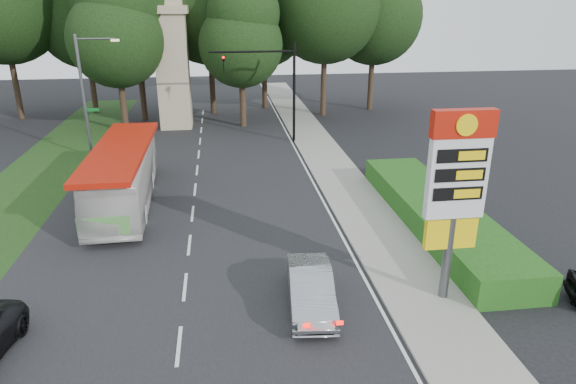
{
  "coord_description": "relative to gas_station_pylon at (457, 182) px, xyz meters",
  "views": [
    {
      "loc": [
        1.61,
        -12.98,
        10.09
      ],
      "look_at": [
        4.37,
        7.69,
        2.2
      ],
      "focal_mm": 32.0,
      "sensor_mm": 36.0,
      "label": 1
    }
  ],
  "objects": [
    {
      "name": "ground",
      "position": [
        -9.2,
        -1.99,
        -4.45
      ],
      "size": [
        120.0,
        120.0,
        0.0
      ],
      "primitive_type": "plane",
      "color": "black",
      "rests_on": "ground"
    },
    {
      "name": "streetlight_signs",
      "position": [
        -16.19,
        20.01,
        -0.01
      ],
      "size": [
        2.75,
        0.98,
        8.0
      ],
      "color": "#59595E",
      "rests_on": "ground"
    },
    {
      "name": "sedan_silver",
      "position": [
        -4.78,
        0.14,
        -3.75
      ],
      "size": [
        1.85,
        4.37,
        1.4
      ],
      "primitive_type": "imported",
      "rotation": [
        0.0,
        0.0,
        -0.09
      ],
      "color": "#94969B",
      "rests_on": "ground"
    },
    {
      "name": "tree_monument_right",
      "position": [
        -5.7,
        27.51,
        3.56
      ],
      "size": [
        6.72,
        6.72,
        13.2
      ],
      "color": "#2D2116",
      "rests_on": "ground"
    },
    {
      "name": "hedge",
      "position": [
        2.3,
        6.01,
        -3.85
      ],
      "size": [
        3.0,
        14.0,
        1.2
      ],
      "primitive_type": "cube",
      "color": "#194D14",
      "rests_on": "ground"
    },
    {
      "name": "grass_verge_left",
      "position": [
        -18.7,
        16.01,
        -4.44
      ],
      "size": [
        5.0,
        50.0,
        0.02
      ],
      "primitive_type": "cube",
      "color": "#193814",
      "rests_on": "ground"
    },
    {
      "name": "tree_monument_left",
      "position": [
        -15.2,
        27.01,
        4.23
      ],
      "size": [
        7.28,
        7.28,
        14.3
      ],
      "color": "#2D2116",
      "rests_on": "ground"
    },
    {
      "name": "tree_east_near",
      "position": [
        -3.2,
        35.01,
        5.23
      ],
      "size": [
        8.12,
        8.12,
        15.95
      ],
      "color": "#2D2116",
      "rests_on": "ground"
    },
    {
      "name": "sidewalk_right",
      "position": [
        -0.7,
        10.01,
        -4.39
      ],
      "size": [
        3.0,
        80.0,
        0.12
      ],
      "primitive_type": "cube",
      "color": "gray",
      "rests_on": "ground"
    },
    {
      "name": "gas_station_pylon",
      "position": [
        0.0,
        0.0,
        0.0
      ],
      "size": [
        2.1,
        0.45,
        6.85
      ],
      "color": "#59595E",
      "rests_on": "ground"
    },
    {
      "name": "monument",
      "position": [
        -11.2,
        28.01,
        0.66
      ],
      "size": [
        3.0,
        3.0,
        10.05
      ],
      "color": "tan",
      "rests_on": "ground"
    },
    {
      "name": "traffic_signal_mast",
      "position": [
        -3.52,
        22.0,
        0.22
      ],
      "size": [
        6.1,
        0.35,
        7.2
      ],
      "color": "black",
      "rests_on": "ground"
    },
    {
      "name": "transit_bus",
      "position": [
        -12.7,
        10.93,
        -2.92
      ],
      "size": [
        3.04,
        11.05,
        3.05
      ],
      "primitive_type": "imported",
      "rotation": [
        0.0,
        0.0,
        0.04
      ],
      "color": "silver",
      "rests_on": "ground"
    },
    {
      "name": "road_surface",
      "position": [
        -9.2,
        10.01,
        -4.44
      ],
      "size": [
        14.0,
        80.0,
        0.02
      ],
      "primitive_type": "cube",
      "color": "black",
      "rests_on": "ground"
    }
  ]
}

